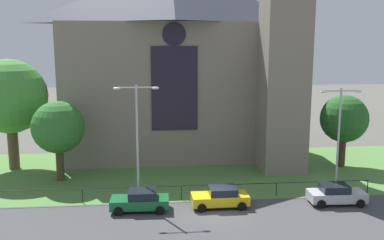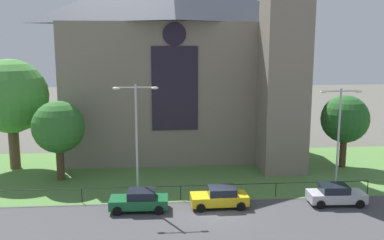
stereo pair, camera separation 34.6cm
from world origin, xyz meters
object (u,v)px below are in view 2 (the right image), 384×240
Objects in this scene: tree_right_far at (345,119)px; parked_car_silver at (336,195)px; streetlamp_near at (136,129)px; parked_car_green at (140,200)px; tree_left_far at (11,97)px; tree_left_near at (58,127)px; parked_car_yellow at (220,197)px; church_building at (180,59)px; streetlamp_far at (339,129)px.

tree_right_far is 11.44m from parked_car_silver.
parked_car_green is (0.19, -1.83, -4.91)m from streetlamp_near.
streetlamp_near is at bearing -39.56° from tree_left_far.
tree_left_far is 2.47× the size of parked_car_silver.
tree_left_near reaches higher than parked_car_yellow.
parked_car_green is (-3.88, -16.41, -9.53)m from church_building.
parked_car_yellow is (18.33, -11.76, -6.23)m from tree_left_far.
tree_right_far is 21.14m from streetlamp_near.
parked_car_yellow is (-9.56, -1.66, -4.68)m from streetlamp_far.
streetlamp_near is at bearing 180.00° from streetlamp_far.
church_building reaches higher than parked_car_yellow.
tree_left_far reaches higher than tree_left_near.
tree_right_far is at bearing -4.15° from tree_left_far.
streetlamp_far is 2.02× the size of parked_car_green.
streetlamp_far is at bearing 0.00° from streetlamp_near.
tree_right_far is at bearing 65.99° from parked_car_silver.
tree_right_far is 1.67× the size of parked_car_yellow.
streetlamp_near is 1.05× the size of streetlamp_far.
parked_car_silver is at bearing -178.39° from parked_car_green.
parked_car_green is 1.00× the size of parked_car_silver.
church_building is 6.12× the size of parked_car_green.
parked_car_green is (12.42, -11.94, -6.23)m from tree_left_far.
tree_left_near is at bearing 165.36° from streetlamp_far.
tree_right_far is at bearing 21.65° from streetlamp_near.
streetlamp_near is 2.11× the size of parked_car_silver.
streetlamp_near is (-4.07, -14.58, -4.62)m from church_building.
streetlamp_near is at bearing 175.11° from parked_car_silver.
parked_car_yellow is 8.81m from parked_car_silver.
parked_car_silver is (8.81, -0.18, 0.00)m from parked_car_yellow.
church_building reaches higher than tree_right_far.
tree_right_far is (31.86, -2.31, -2.24)m from tree_left_far.
streetlamp_near is at bearing -158.35° from tree_right_far.
tree_right_far is 0.82× the size of streetlamp_far.
streetlamp_far reaches higher than tree_right_far.
parked_car_yellow is at bearing -145.07° from tree_right_far.
tree_right_far reaches higher than parked_car_green.
parked_car_yellow is at bearing -15.23° from streetlamp_near.
tree_left_near is at bearing -45.45° from parked_car_green.
tree_left_near is 1.66× the size of parked_car_green.
tree_left_far is at bearing 175.85° from tree_right_far.
streetlamp_near reaches higher than tree_left_near.
parked_car_yellow is (-13.53, -9.45, -3.99)m from tree_right_far.
streetlamp_far is at bearing -171.46° from parked_car_yellow.
parked_car_yellow is at bearing -82.89° from church_building.
tree_left_far is 1.17× the size of streetlamp_near.
streetlamp_near reaches higher than tree_right_far.
church_building reaches higher than tree_left_near.
streetlamp_far reaches higher than parked_car_silver.
tree_right_far is (26.65, 1.87, -0.01)m from tree_left_near.
streetlamp_near is 8.00m from parked_car_yellow.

